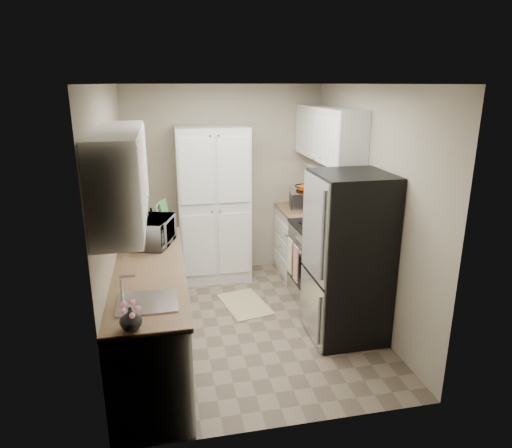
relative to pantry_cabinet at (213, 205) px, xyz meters
name	(u,v)px	position (x,y,z in m)	size (l,w,h in m)	color
ground	(248,323)	(0.20, -1.32, -1.00)	(3.20, 3.20, 0.00)	#7A6B56
room_shell	(246,177)	(0.18, -1.32, 0.63)	(2.64, 3.24, 2.52)	#B3A891
pantry_cabinet	(213,205)	(0.00, 0.00, 0.00)	(0.90, 0.55, 2.00)	silver
base_cabinet_left	(153,315)	(-0.79, -1.75, -0.56)	(0.60, 2.30, 0.88)	silver
countertop_left	(149,269)	(-0.79, -1.75, -0.10)	(0.63, 2.33, 0.04)	#846647
base_cabinet_right	(303,243)	(1.19, -0.12, -0.56)	(0.60, 0.80, 0.88)	silver
countertop_right	(304,210)	(1.19, -0.12, -0.10)	(0.63, 0.83, 0.04)	#846647
electric_range	(323,262)	(1.17, -0.93, -0.52)	(0.71, 0.78, 1.13)	#B7B7BC
refrigerator	(348,257)	(1.14, -1.73, -0.15)	(0.70, 0.72, 1.70)	#B7B7BC
microwave	(153,232)	(-0.75, -1.15, 0.06)	(0.51, 0.34, 0.28)	silver
wine_bottle	(152,225)	(-0.76, -0.94, 0.07)	(0.08, 0.08, 0.31)	black
flower_vase	(131,319)	(-0.89, -2.83, 0.00)	(0.15, 0.15, 0.16)	silver
cutting_board	(165,215)	(-0.62, -0.64, 0.09)	(0.02, 0.27, 0.33)	#34883B
toaster_oven	(303,200)	(1.16, -0.15, 0.04)	(0.34, 0.43, 0.25)	#BBBCC1
fruit_basket	(305,187)	(1.18, -0.16, 0.22)	(0.27, 0.27, 0.11)	#FF5700
kitchen_mat	(245,304)	(0.24, -0.88, -0.99)	(0.46, 0.73, 0.01)	#CEC185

